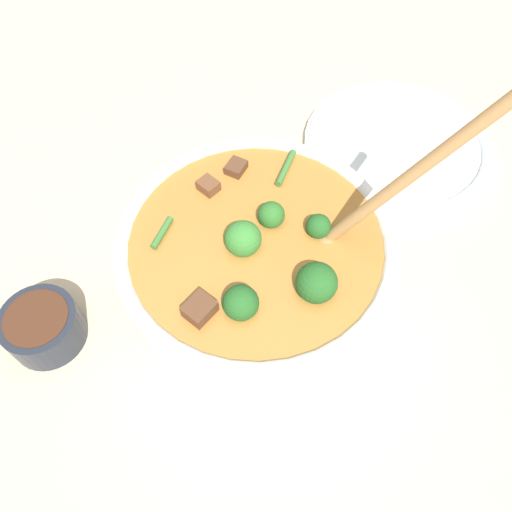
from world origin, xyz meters
name	(u,v)px	position (x,y,z in m)	size (l,w,h in m)	color
ground_plane	(256,286)	(0.00, 0.00, 0.00)	(4.00, 4.00, 0.00)	#C6B293
stew_bowl	(257,260)	(0.00, 0.00, 0.06)	(0.28, 0.30, 0.27)	white
condiment_bowl	(42,326)	(0.17, -0.15, 0.03)	(0.08, 0.08, 0.05)	#232833
empty_plate	(397,144)	(-0.29, 0.05, 0.01)	(0.25, 0.25, 0.02)	white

